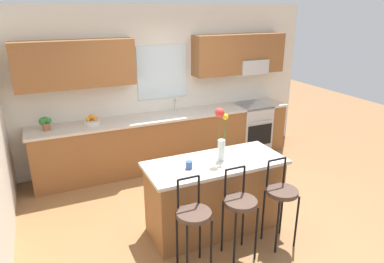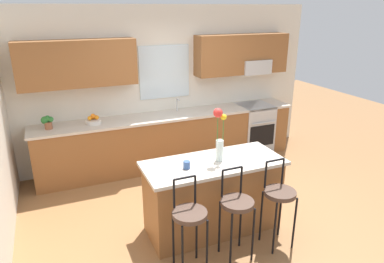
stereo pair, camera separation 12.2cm
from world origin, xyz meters
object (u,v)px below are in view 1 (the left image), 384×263
at_px(bar_stool_near, 194,218).
at_px(flower_vase, 221,134).
at_px(oven_range, 251,127).
at_px(potted_plant_small, 45,123).
at_px(fruit_bowl_oranges, 92,121).
at_px(bar_stool_middle, 240,206).
at_px(bar_stool_far, 281,195).
at_px(kitchen_island, 215,195).
at_px(mug_ceramic, 189,165).

height_order(bar_stool_near, flower_vase, flower_vase).
distance_m(oven_range, potted_plant_small, 3.67).
height_order(bar_stool_near, fruit_bowl_oranges, fruit_bowl_oranges).
xyz_separation_m(bar_stool_middle, flower_vase, (0.07, 0.59, 0.62)).
distance_m(bar_stool_far, flower_vase, 0.98).
height_order(oven_range, flower_vase, flower_vase).
height_order(bar_stool_far, flower_vase, flower_vase).
bearing_deg(potted_plant_small, bar_stool_near, -64.75).
bearing_deg(fruit_bowl_oranges, potted_plant_small, -179.77).
xyz_separation_m(kitchen_island, mug_ceramic, (-0.37, -0.04, 0.50)).
relative_size(oven_range, fruit_bowl_oranges, 3.83).
relative_size(mug_ceramic, fruit_bowl_oranges, 0.37).
relative_size(bar_stool_near, fruit_bowl_oranges, 4.34).
distance_m(bar_stool_far, mug_ceramic, 1.11).
bearing_deg(kitchen_island, oven_range, 47.35).
xyz_separation_m(kitchen_island, bar_stool_far, (0.55, -0.58, 0.17)).
relative_size(bar_stool_middle, mug_ceramic, 11.58).
distance_m(kitchen_island, flower_vase, 0.79).
bearing_deg(flower_vase, fruit_bowl_oranges, 120.28).
height_order(kitchen_island, bar_stool_far, bar_stool_far).
height_order(oven_range, mug_ceramic, mug_ceramic).
xyz_separation_m(kitchen_island, fruit_bowl_oranges, (-1.11, 2.04, 0.51)).
bearing_deg(oven_range, bar_stool_near, -132.89).
bearing_deg(fruit_bowl_oranges, bar_stool_near, -77.86).
xyz_separation_m(bar_stool_middle, mug_ceramic, (-0.37, 0.53, 0.33)).
distance_m(mug_ceramic, potted_plant_small, 2.51).
bearing_deg(kitchen_island, fruit_bowl_oranges, 118.64).
distance_m(bar_stool_middle, bar_stool_far, 0.55).
bearing_deg(bar_stool_middle, potted_plant_small, 124.31).
xyz_separation_m(bar_stool_near, flower_vase, (0.62, 0.59, 0.62)).
height_order(oven_range, potted_plant_small, potted_plant_small).
bearing_deg(kitchen_island, bar_stool_middle, -90.00).
bearing_deg(potted_plant_small, mug_ceramic, -55.73).
xyz_separation_m(mug_ceramic, fruit_bowl_oranges, (-0.75, 2.08, 0.01)).
bearing_deg(bar_stool_middle, oven_range, 54.40).
xyz_separation_m(flower_vase, fruit_bowl_oranges, (-1.18, 2.03, -0.28)).
relative_size(bar_stool_near, flower_vase, 1.59).
bearing_deg(bar_stool_near, oven_range, 47.11).
xyz_separation_m(bar_stool_far, flower_vase, (-0.48, 0.59, 0.62)).
height_order(bar_stool_middle, flower_vase, flower_vase).
relative_size(flower_vase, mug_ceramic, 7.28).
xyz_separation_m(bar_stool_near, potted_plant_small, (-1.23, 2.61, 0.40)).
bearing_deg(fruit_bowl_oranges, kitchen_island, -61.36).
bearing_deg(bar_stool_middle, bar_stool_near, 180.00).
relative_size(fruit_bowl_oranges, potted_plant_small, 1.14).
bearing_deg(mug_ceramic, potted_plant_small, 124.27).
height_order(bar_stool_middle, fruit_bowl_oranges, fruit_bowl_oranges).
distance_m(flower_vase, fruit_bowl_oranges, 2.36).
height_order(mug_ceramic, potted_plant_small, potted_plant_small).
relative_size(bar_stool_middle, flower_vase, 1.59).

